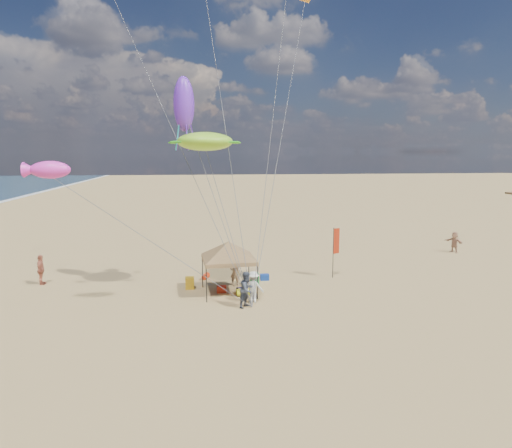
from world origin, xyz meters
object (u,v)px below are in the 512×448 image
object	(u,v)px
chair_green	(255,279)
person_near_a	(235,272)
feather_flag	(335,244)
cooler_blue	(265,277)
person_near_b	(247,289)
canopy_tent	(229,243)
cooler_red	(222,289)
beach_cart	(245,292)
person_far_c	(454,242)
person_near_c	(253,287)
chair_yellow	(190,283)
person_far_a	(41,270)

from	to	relation	value
chair_green	person_near_a	bearing A→B (deg)	-179.17
feather_flag	cooler_blue	size ratio (longest dim) A/B	6.02
feather_flag	person_near_b	world-z (taller)	feather_flag
person_near_b	chair_green	bearing A→B (deg)	29.15
feather_flag	chair_green	world-z (taller)	feather_flag
canopy_tent	person_near_a	distance (m)	2.65
cooler_red	cooler_blue	size ratio (longest dim) A/B	1.00
cooler_blue	beach_cart	world-z (taller)	cooler_blue
person_far_c	person_near_c	bearing A→B (deg)	-86.76
chair_yellow	person_near_a	size ratio (longest dim) A/B	0.45
feather_flag	beach_cart	size ratio (longest dim) A/B	3.61
cooler_red	person_far_a	size ratio (longest dim) A/B	0.29
cooler_blue	person_near_a	bearing A→B (deg)	-156.16
person_near_c	beach_cart	bearing A→B (deg)	-57.97
cooler_red	chair_green	size ratio (longest dim) A/B	0.77
canopy_tent	person_far_c	bearing A→B (deg)	24.92
canopy_tent	chair_green	size ratio (longest dim) A/B	8.02
chair_yellow	person_far_a	bearing A→B (deg)	167.98
cooler_red	cooler_blue	world-z (taller)	same
person_near_b	person_far_c	world-z (taller)	person_near_b
chair_green	beach_cart	size ratio (longest dim) A/B	0.78
person_near_c	canopy_tent	bearing A→B (deg)	-39.95
person_far_c	chair_yellow	bearing A→B (deg)	-97.81
beach_cart	canopy_tent	bearing A→B (deg)	147.49
beach_cart	person_near_c	bearing A→B (deg)	-73.72
chair_yellow	person_near_c	world-z (taller)	person_near_c
person_near_c	person_near_b	bearing A→B (deg)	76.25
cooler_red	beach_cart	xyz separation A→B (m)	(1.27, -0.70, 0.01)
chair_green	person_near_c	size ratio (longest dim) A/B	0.41
cooler_blue	person_near_b	world-z (taller)	person_near_b
person_far_c	person_near_b	bearing A→B (deg)	-85.62
feather_flag	chair_green	distance (m)	5.68
cooler_red	chair_green	world-z (taller)	chair_green
chair_yellow	beach_cart	world-z (taller)	chair_yellow
canopy_tent	person_near_c	xyz separation A→B (m)	(1.20, -1.76, -2.04)
person_near_a	person_near_b	bearing A→B (deg)	95.07
person_near_c	person_far_c	xyz separation A→B (m)	(17.33, 10.38, -0.01)
person_near_b	canopy_tent	bearing A→B (deg)	58.56
beach_cart	person_near_b	xyz separation A→B (m)	(-0.06, -1.96, 0.75)
cooler_blue	person_far_c	size ratio (longest dim) A/B	0.32
person_near_c	person_far_a	bearing A→B (deg)	-5.29
person_near_c	person_far_c	bearing A→B (deg)	-133.34
feather_flag	cooler_red	size ratio (longest dim) A/B	6.02
beach_cart	person_near_c	xyz separation A→B (m)	(0.36, -1.23, 0.65)
beach_cart	person_near_a	xyz separation A→B (m)	(-0.41, 2.09, 0.58)
person_near_b	person_far_c	xyz separation A→B (m)	(17.75, 11.11, -0.11)
feather_flag	chair_green	xyz separation A→B (m)	(-5.29, -0.97, -1.81)
feather_flag	chair_yellow	distance (m)	9.47
beach_cart	person_far_c	xyz separation A→B (m)	(17.69, 9.15, 0.64)
feather_flag	chair_yellow	bearing A→B (deg)	-171.15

